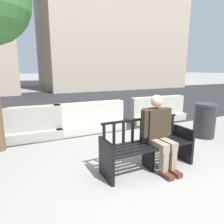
{
  "coord_description": "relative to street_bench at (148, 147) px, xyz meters",
  "views": [
    {
      "loc": [
        -1.76,
        -2.18,
        1.74
      ],
      "look_at": [
        0.25,
        2.03,
        0.75
      ],
      "focal_mm": 32.0,
      "sensor_mm": 36.0,
      "label": 1
    }
  ],
  "objects": [
    {
      "name": "trash_bin",
      "position": [
        2.35,
        0.78,
        0.05
      ],
      "size": [
        0.56,
        0.56,
        0.89
      ],
      "color": "#232326",
      "rests_on": "ground"
    },
    {
      "name": "jersey_barrier_right",
      "position": [
        2.32,
        2.7,
        -0.06
      ],
      "size": [
        2.03,
        0.76,
        0.84
      ],
      "color": "#9E998E",
      "rests_on": "ground"
    },
    {
      "name": "street_asphalt",
      "position": [
        -0.25,
        8.14,
        -0.39
      ],
      "size": [
        120.0,
        12.0,
        0.01
      ],
      "primitive_type": "cube",
      "color": "black",
      "rests_on": "ground"
    },
    {
      "name": "street_bench",
      "position": [
        0.0,
        0.0,
        0.0
      ],
      "size": [
        1.7,
        0.55,
        0.88
      ],
      "color": "black",
      "rests_on": "ground"
    },
    {
      "name": "ground_plane",
      "position": [
        -0.25,
        -0.56,
        -0.4
      ],
      "size": [
        200.0,
        200.0,
        0.0
      ],
      "primitive_type": "plane",
      "color": "gray"
    },
    {
      "name": "jersey_barrier_centre",
      "position": [
        -0.18,
        2.55,
        -0.06
      ],
      "size": [
        2.0,
        0.69,
        0.84
      ],
      "color": "#ADA89E",
      "rests_on": "ground"
    },
    {
      "name": "jersey_barrier_left",
      "position": [
        -2.01,
        2.56,
        -0.06
      ],
      "size": [
        2.03,
        0.78,
        0.84
      ],
      "color": "gray",
      "rests_on": "ground"
    },
    {
      "name": "seated_person",
      "position": [
        0.18,
        -0.05,
        0.29
      ],
      "size": [
        0.58,
        0.72,
        1.31
      ],
      "color": "#2D2319",
      "rests_on": "ground"
    }
  ]
}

